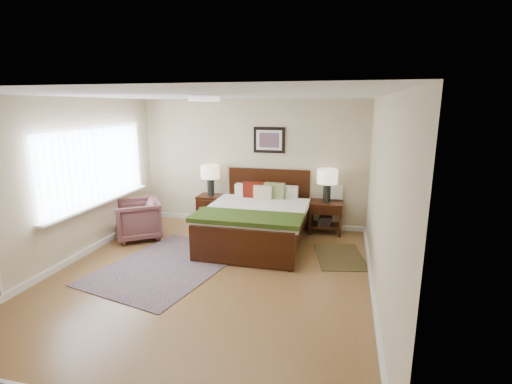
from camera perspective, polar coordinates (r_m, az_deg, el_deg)
floor at (r=5.47m, az=-7.17°, el=-12.66°), size 5.00×5.00×0.00m
back_wall at (r=7.39m, az=-0.60°, el=4.44°), size 4.50×0.04×2.50m
front_wall at (r=2.97m, az=-25.41°, el=-10.36°), size 4.50×0.04×2.50m
left_wall at (r=6.22m, az=-27.32°, el=1.29°), size 0.04×5.00×2.50m
right_wall at (r=4.74m, az=18.71°, el=-1.23°), size 0.04×5.00×2.50m
ceiling at (r=4.93m, az=-8.03°, el=14.54°), size 4.50×5.00×0.02m
window at (r=6.70m, az=-23.22°, el=3.55°), size 0.11×2.72×1.32m
ceil_fixture at (r=4.92m, az=-8.02°, el=14.13°), size 0.44×0.44×0.08m
bed at (r=6.48m, az=0.15°, el=-3.38°), size 1.74×2.11×1.14m
wall_art at (r=7.23m, az=2.04°, el=7.99°), size 0.62×0.05×0.50m
nightstand_left at (r=7.55m, az=-6.97°, el=-1.45°), size 0.51×0.45×0.60m
nightstand_right at (r=7.14m, az=10.69°, el=-3.36°), size 0.61×0.46×0.61m
lamp_left at (r=7.45m, az=-7.03°, el=2.77°), size 0.38×0.38×0.61m
lamp_right at (r=6.99m, az=10.93°, el=2.00°), size 0.38×0.38×0.61m
armchair at (r=7.07m, az=-17.70°, el=-4.08°), size 1.06×1.06×0.71m
rug_persian at (r=5.89m, az=-13.43°, el=-10.90°), size 2.07×2.57×0.01m
rug_navy at (r=6.18m, az=12.78°, el=-9.68°), size 0.93×1.21×0.01m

